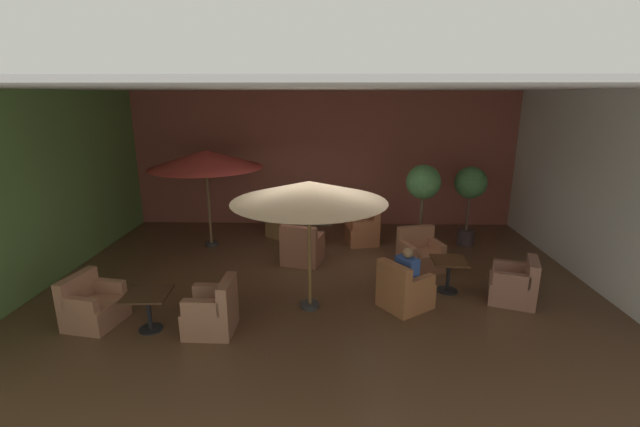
% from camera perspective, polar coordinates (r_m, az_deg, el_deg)
% --- Properties ---
extents(ground_plane, '(10.70, 8.75, 0.02)m').
position_cam_1_polar(ground_plane, '(8.50, -0.08, -9.80)').
color(ground_plane, brown).
extents(wall_back_brick, '(10.70, 0.08, 3.71)m').
position_cam_1_polar(wall_back_brick, '(12.15, 0.49, 7.13)').
color(wall_back_brick, brown).
rests_on(wall_back_brick, ground_plane).
extents(wall_left_accent, '(0.08, 8.75, 3.71)m').
position_cam_1_polar(wall_left_accent, '(9.63, -33.58, 2.30)').
color(wall_left_accent, '#5A8241').
rests_on(wall_left_accent, ground_plane).
extents(wall_right_plain, '(0.08, 8.75, 3.71)m').
position_cam_1_polar(wall_right_plain, '(9.39, 34.38, 1.90)').
color(wall_right_plain, silver).
rests_on(wall_right_plain, ground_plane).
extents(ceiling_slab, '(10.70, 8.75, 0.06)m').
position_cam_1_polar(ceiling_slab, '(7.69, -0.09, 16.35)').
color(ceiling_slab, silver).
rests_on(ceiling_slab, wall_back_brick).
extents(cafe_table_front_left, '(0.71, 0.71, 0.64)m').
position_cam_1_polar(cafe_table_front_left, '(10.56, -0.34, -1.86)').
color(cafe_table_front_left, black).
rests_on(cafe_table_front_left, ground_plane).
extents(armchair_front_left_north, '(0.98, 0.94, 0.91)m').
position_cam_1_polar(armchair_front_left_north, '(9.56, -2.35, -4.66)').
color(armchair_front_left_north, '#9D5E45').
rests_on(armchair_front_left_north, ground_plane).
extents(armchair_front_left_east, '(0.85, 0.83, 0.89)m').
position_cam_1_polar(armchair_front_left_east, '(10.83, 5.77, -2.28)').
color(armchair_front_left_east, '#A25B38').
rests_on(armchair_front_left_east, ground_plane).
extents(armchair_front_left_south, '(1.08, 1.09, 0.87)m').
position_cam_1_polar(armchair_front_left_south, '(11.39, -4.68, -1.43)').
color(armchair_front_left_south, '#98683E').
rests_on(armchair_front_left_south, ground_plane).
extents(cafe_table_front_right, '(0.70, 0.70, 0.64)m').
position_cam_1_polar(cafe_table_front_right, '(7.41, -21.75, -10.80)').
color(cafe_table_front_right, black).
rests_on(cafe_table_front_right, ground_plane).
extents(armchair_front_right_north, '(0.75, 0.72, 0.88)m').
position_cam_1_polar(armchair_front_right_north, '(7.13, -13.99, -12.51)').
color(armchair_front_right_north, '#936148').
rests_on(armchair_front_right_north, ground_plane).
extents(armchair_front_right_east, '(0.86, 0.93, 0.82)m').
position_cam_1_polar(armchair_front_right_east, '(8.06, -27.79, -10.77)').
color(armchair_front_right_east, '#9C654B').
rests_on(armchair_front_right_east, ground_plane).
extents(cafe_table_mid_center, '(0.65, 0.65, 0.64)m').
position_cam_1_polar(cafe_table_mid_center, '(8.52, 16.63, -6.98)').
color(cafe_table_mid_center, black).
rests_on(cafe_table_mid_center, ground_plane).
extents(armchair_mid_center_north, '(0.97, 0.95, 0.83)m').
position_cam_1_polar(armchair_mid_center_north, '(8.60, 24.29, -8.65)').
color(armchair_mid_center_north, '#8F5D4B').
rests_on(armchair_mid_center_north, ground_plane).
extents(armchair_mid_center_east, '(0.98, 0.94, 0.87)m').
position_cam_1_polar(armchair_mid_center_east, '(9.51, 13.01, -5.31)').
color(armchair_mid_center_east, '#9B6144').
rests_on(armchair_mid_center_east, ground_plane).
extents(armchair_mid_center_south, '(1.04, 1.02, 0.87)m').
position_cam_1_polar(armchair_mid_center_south, '(7.78, 11.02, -9.93)').
color(armchair_mid_center_south, '#A2623A').
rests_on(armchair_mid_center_south, ground_plane).
extents(patio_umbrella_tall_red, '(2.59, 2.59, 2.26)m').
position_cam_1_polar(patio_umbrella_tall_red, '(7.06, -1.45, 2.85)').
color(patio_umbrella_tall_red, '#2D2D2D').
rests_on(patio_umbrella_tall_red, ground_plane).
extents(patio_umbrella_center_beige, '(2.68, 2.68, 2.36)m').
position_cam_1_polar(patio_umbrella_center_beige, '(10.57, -14.87, 6.93)').
color(patio_umbrella_center_beige, '#2D2D2D').
rests_on(patio_umbrella_center_beige, ground_plane).
extents(potted_tree_left_corner, '(0.79, 0.79, 2.07)m').
position_cam_1_polar(potted_tree_left_corner, '(10.26, 13.43, 3.20)').
color(potted_tree_left_corner, '#A06849').
rests_on(potted_tree_left_corner, ground_plane).
extents(potted_tree_mid_left, '(0.76, 0.76, 1.96)m').
position_cam_1_polar(potted_tree_mid_left, '(11.01, 19.18, 2.98)').
color(potted_tree_mid_left, '#3A2C2E').
rests_on(potted_tree_mid_left, ground_plane).
extents(patron_blue_shirt, '(0.41, 0.45, 0.66)m').
position_cam_1_polar(patron_blue_shirt, '(7.65, 11.41, -7.11)').
color(patron_blue_shirt, '#2F4B94').
rests_on(patron_blue_shirt, ground_plane).
extents(iced_drink_cup, '(0.08, 0.08, 0.11)m').
position_cam_1_polar(iced_drink_cup, '(10.48, 0.42, -0.76)').
color(iced_drink_cup, white).
rests_on(iced_drink_cup, cafe_table_front_left).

